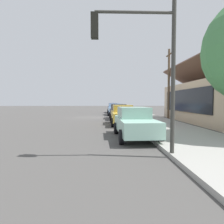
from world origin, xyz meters
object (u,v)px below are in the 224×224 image
(car_seafoam, at_px, (134,122))
(traffic_light_main, at_px, (142,53))
(car_mustard, at_px, (123,115))
(car_skyblue, at_px, (115,109))
(fire_hydrant_red, at_px, (127,112))
(car_charcoal, at_px, (119,111))
(utility_pole_wooden, at_px, (169,83))
(car_navy, at_px, (113,108))

(car_seafoam, xyz_separation_m, traffic_light_main, (3.78, -0.32, 2.68))
(car_seafoam, bearing_deg, car_mustard, 179.14)
(car_skyblue, bearing_deg, fire_hydrant_red, 65.56)
(car_seafoam, relative_size, traffic_light_main, 0.93)
(car_seafoam, bearing_deg, car_charcoal, 178.59)
(traffic_light_main, xyz_separation_m, utility_pole_wooden, (-15.15, 5.66, 0.44))
(car_skyblue, bearing_deg, car_mustard, -0.58)
(car_charcoal, bearing_deg, utility_pole_wooden, 88.68)
(car_skyblue, bearing_deg, car_seafoam, -0.41)
(car_skyblue, xyz_separation_m, car_charcoal, (5.92, 0.11, 0.00))
(car_navy, distance_m, traffic_light_main, 27.11)
(car_skyblue, height_order, car_mustard, same)
(car_navy, relative_size, car_charcoal, 0.98)
(car_skyblue, relative_size, fire_hydrant_red, 6.26)
(car_mustard, height_order, traffic_light_main, traffic_light_main)
(car_navy, distance_m, car_seafoam, 23.20)
(car_charcoal, bearing_deg, car_seafoam, 0.23)
(car_mustard, xyz_separation_m, fire_hydrant_red, (-10.62, 1.44, -0.32))
(car_charcoal, height_order, car_seafoam, same)
(car_charcoal, relative_size, car_seafoam, 0.98)
(car_charcoal, distance_m, car_mustard, 5.36)
(utility_pole_wooden, bearing_deg, car_seafoam, -25.16)
(traffic_light_main, bearing_deg, utility_pole_wooden, 159.51)
(car_skyblue, bearing_deg, utility_pole_wooden, 41.49)
(car_mustard, distance_m, utility_pole_wooden, 8.17)
(car_mustard, height_order, car_seafoam, same)
(car_mustard, xyz_separation_m, traffic_light_main, (9.90, -0.22, 2.68))
(car_skyblue, distance_m, fire_hydrant_red, 1.70)
(traffic_light_main, relative_size, utility_pole_wooden, 0.69)
(car_seafoam, relative_size, fire_hydrant_red, 6.80)
(car_navy, xyz_separation_m, fire_hydrant_red, (6.47, 1.52, -0.32))
(car_mustard, bearing_deg, car_seafoam, 0.97)
(utility_pole_wooden, relative_size, fire_hydrant_red, 10.56)
(car_skyblue, bearing_deg, traffic_light_main, -1.39)
(car_charcoal, distance_m, fire_hydrant_red, 5.45)
(car_mustard, xyz_separation_m, car_seafoam, (6.12, 0.10, -0.00))
(car_seafoam, bearing_deg, fire_hydrant_red, 173.64)
(car_charcoal, xyz_separation_m, fire_hydrant_red, (-5.26, 1.41, -0.32))
(car_navy, relative_size, car_skyblue, 1.05)
(car_navy, relative_size, car_seafoam, 0.96)
(traffic_light_main, height_order, utility_pole_wooden, utility_pole_wooden)
(car_skyblue, xyz_separation_m, car_mustard, (11.28, 0.09, 0.00))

